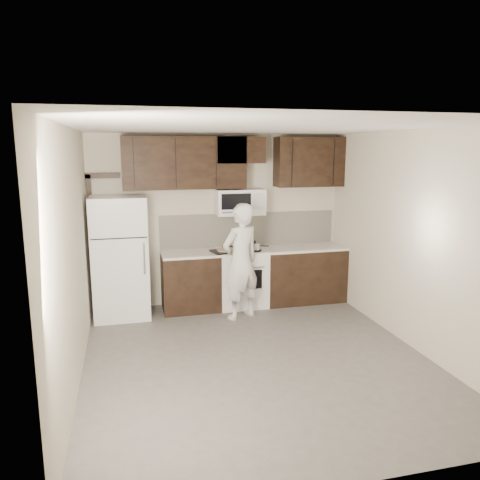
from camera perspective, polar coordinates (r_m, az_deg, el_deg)
name	(u,v)px	position (r m, az deg, el deg)	size (l,w,h in m)	color
floor	(256,358)	(5.78, 1.99, -14.19)	(4.50, 4.50, 0.00)	#565350
back_wall	(219,220)	(7.50, -2.62, 2.48)	(4.00, 4.00, 0.00)	beige
ceiling	(258,127)	(5.24, 2.19, 13.61)	(4.50, 4.50, 0.00)	white
counter_run	(260,276)	(7.53, 2.42, -4.44)	(2.95, 0.64, 0.91)	black
stove	(241,277)	(7.46, 0.18, -4.56)	(0.76, 0.66, 0.94)	white
backsplash	(249,229)	(7.63, 1.10, 1.34)	(2.90, 0.02, 0.54)	silver
upper_cabinets	(234,161)	(7.30, -0.79, 9.60)	(3.48, 0.35, 0.78)	black
microwave	(240,202)	(7.34, -0.04, 4.66)	(0.76, 0.42, 0.40)	white
refrigerator	(120,257)	(7.10, -14.38, -2.06)	(0.80, 0.76, 1.80)	white
door_trim	(94,231)	(7.36, -17.38, 1.01)	(0.50, 0.08, 2.12)	black
saucepan	(255,247)	(7.24, 1.87, -0.83)	(0.29, 0.17, 0.17)	silver
baking_tray	(226,251)	(7.19, -1.68, -1.36)	(0.43, 0.32, 0.02)	black
pizza	(226,250)	(7.19, -1.68, -1.19)	(0.29, 0.29, 0.02)	beige
person	(241,262)	(6.81, 0.09, -2.65)	(0.62, 0.41, 1.71)	silver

